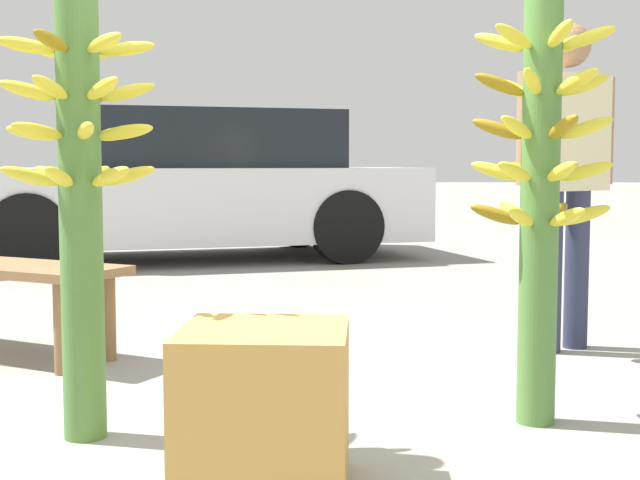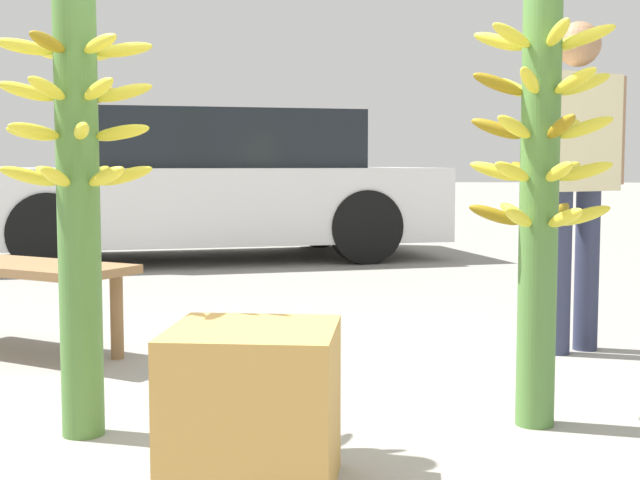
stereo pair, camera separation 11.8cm
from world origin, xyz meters
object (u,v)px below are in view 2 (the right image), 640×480
object	(u,v)px
banana_stalk_center	(540,161)
market_bench	(13,276)
vendor_person	(576,158)
parked_car	(206,187)
banana_stalk_left	(78,169)
produce_crate	(253,409)

from	to	relation	value
banana_stalk_center	market_bench	size ratio (longest dim) A/B	1.34
vendor_person	market_bench	distance (m)	2.72
vendor_person	parked_car	xyz separation A→B (m)	(-2.67, 4.01, -0.25)
vendor_person	banana_stalk_center	bearing A→B (deg)	-141.40
vendor_person	parked_car	world-z (taller)	vendor_person
banana_stalk_left	parked_car	distance (m)	5.56
banana_stalk_left	banana_stalk_center	world-z (taller)	banana_stalk_center
market_bench	parked_car	distance (m)	4.30
parked_car	vendor_person	bearing A→B (deg)	-166.37
banana_stalk_left	market_bench	xyz separation A→B (m)	(-0.78, 1.20, -0.51)
banana_stalk_center	produce_crate	size ratio (longest dim) A/B	3.82
banana_stalk_left	banana_stalk_center	bearing A→B (deg)	9.36
parked_car	produce_crate	size ratio (longest dim) A/B	10.47
banana_stalk_center	parked_car	bearing A→B (deg)	113.77
banana_stalk_left	produce_crate	bearing A→B (deg)	-34.27
vendor_person	market_bench	size ratio (longest dim) A/B	1.20
banana_stalk_left	produce_crate	world-z (taller)	banana_stalk_left
parked_car	market_bench	bearing A→B (deg)	160.20
banana_stalk_left	market_bench	bearing A→B (deg)	122.84
market_bench	vendor_person	bearing A→B (deg)	30.35
market_bench	parked_car	bearing A→B (deg)	114.39
banana_stalk_left	banana_stalk_center	xyz separation A→B (m)	(1.52, 0.25, 0.02)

